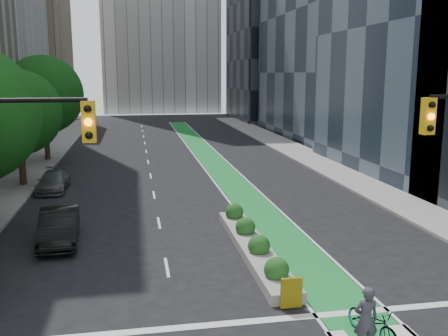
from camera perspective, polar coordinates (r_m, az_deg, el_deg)
name	(u,v)px	position (r m, az deg, el deg)	size (l,w,h in m)	color
sidewalk_left	(21,177)	(39.08, -22.20, -0.93)	(3.60, 90.00, 0.15)	gray
sidewalk_right	(328,166)	(41.18, 11.85, 0.20)	(3.60, 90.00, 0.15)	gray
bike_lane_paint	(212,160)	(43.63, -1.44, 0.92)	(2.20, 70.00, 0.01)	#178233
building_tan_far	(16,34)	(80.38, -22.72, 13.90)	(14.00, 16.00, 26.00)	tan
building_dark_end	(279,32)	(84.13, 6.27, 15.15)	(14.00, 18.00, 28.00)	black
tree_midfar	(18,112)	(35.37, -22.47, 5.88)	(5.60, 5.60, 7.76)	black
tree_far	(44,95)	(45.14, -19.91, 7.88)	(6.60, 6.60, 9.00)	black
median_planter	(253,244)	(21.31, 3.33, -8.66)	(1.20, 10.26, 1.10)	gray
bicycle	(373,322)	(15.40, 16.62, -16.50)	(0.67, 1.93, 1.02)	gray
cyclist	(366,320)	(14.49, 15.90, -16.35)	(0.69, 0.45, 1.89)	#3A353F
parked_car_left_mid	(59,227)	(23.45, -18.32, -6.39)	(1.60, 4.59, 1.51)	black
parked_car_left_far	(53,181)	(33.96, -18.94, -1.43)	(1.75, 4.31, 1.25)	#56595B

